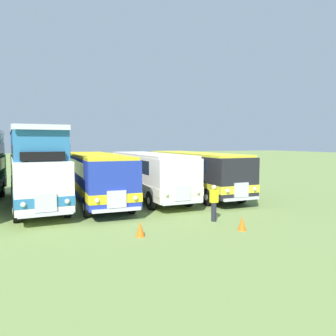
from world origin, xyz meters
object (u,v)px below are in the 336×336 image
object	(u,v)px
cone_mid_row	(140,229)
cone_near_end	(242,223)
bus_fifth_in_row	(149,172)
bus_sixth_in_row	(194,170)
marshal_person	(214,203)
bus_fourth_in_row	(96,174)
bus_third_in_row	(35,165)

from	to	relation	value
cone_mid_row	cone_near_end	bearing A→B (deg)	-10.24
bus_fifth_in_row	bus_sixth_in_row	size ratio (longest dim) A/B	0.91
cone_mid_row	bus_sixth_in_row	bearing A→B (deg)	51.47
cone_near_end	marshal_person	bearing A→B (deg)	98.71
bus_fourth_in_row	bus_fifth_in_row	xyz separation A→B (m)	(3.48, -0.09, -0.01)
bus_fifth_in_row	cone_near_end	bearing A→B (deg)	-83.55
marshal_person	cone_mid_row	bearing A→B (deg)	-164.81
bus_third_in_row	bus_fourth_in_row	bearing A→B (deg)	-6.72
bus_third_in_row	bus_fourth_in_row	distance (m)	3.57
bus_fourth_in_row	cone_mid_row	distance (m)	8.42
bus_fifth_in_row	bus_sixth_in_row	world-z (taller)	same
bus_third_in_row	bus_sixth_in_row	bearing A→B (deg)	-1.37
bus_third_in_row	marshal_person	world-z (taller)	bus_third_in_row
cone_near_end	bus_sixth_in_row	bearing A→B (deg)	75.02
cone_near_end	cone_mid_row	size ratio (longest dim) A/B	0.98
bus_fifth_in_row	bus_sixth_in_row	distance (m)	3.49
bus_sixth_in_row	cone_near_end	bearing A→B (deg)	-104.98
marshal_person	bus_fifth_in_row	bearing A→B (deg)	95.86
bus_sixth_in_row	marshal_person	xyz separation A→B (m)	(-2.75, -7.37, -0.87)
bus_fourth_in_row	marshal_person	world-z (taller)	bus_fourth_in_row
bus_third_in_row	bus_fifth_in_row	world-z (taller)	bus_third_in_row
bus_third_in_row	marshal_person	bearing A→B (deg)	-44.71
cone_mid_row	marshal_person	bearing A→B (deg)	15.19
bus_third_in_row	cone_mid_row	size ratio (longest dim) A/B	19.35
bus_sixth_in_row	marshal_person	world-z (taller)	bus_sixth_in_row
bus_fifth_in_row	cone_near_end	distance (m)	9.14
marshal_person	bus_fourth_in_row	bearing A→B (deg)	120.28
cone_mid_row	marshal_person	xyz separation A→B (m)	(3.98, 1.08, 0.59)
bus_fifth_in_row	marshal_person	world-z (taller)	bus_fifth_in_row
cone_near_end	marshal_person	world-z (taller)	marshal_person
bus_third_in_row	bus_sixth_in_row	world-z (taller)	bus_third_in_row
bus_fourth_in_row	bus_fifth_in_row	bearing A→B (deg)	-1.56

